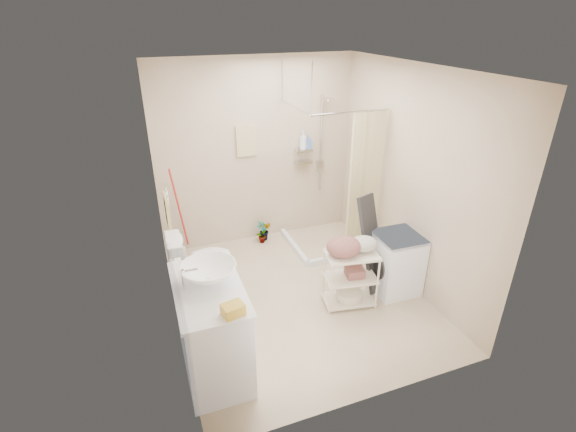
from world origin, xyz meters
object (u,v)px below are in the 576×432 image
object	(u,v)px
toilet	(201,260)
laundry_rack	(350,274)
washing_machine	(395,263)
vanity	(212,329)

from	to	relation	value
toilet	laundry_rack	bearing A→B (deg)	-118.69
laundry_rack	washing_machine	bearing A→B (deg)	15.35
vanity	laundry_rack	xyz separation A→B (m)	(1.66, 0.43, -0.06)
vanity	laundry_rack	world-z (taller)	vanity
toilet	washing_machine	xyz separation A→B (m)	(2.18, -0.85, -0.01)
vanity	toilet	distance (m)	1.35
laundry_rack	toilet	bearing A→B (deg)	159.34
vanity	washing_machine	distance (m)	2.35
toilet	laundry_rack	distance (m)	1.79
toilet	washing_machine	world-z (taller)	toilet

